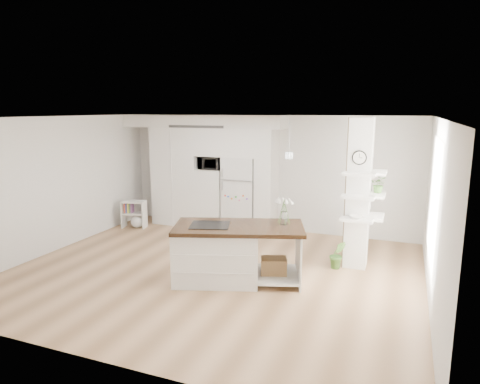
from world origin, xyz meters
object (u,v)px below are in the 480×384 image
Objects in this scene: refrigerator at (241,194)px; floor_plant_a at (337,255)px; kitchen_island at (224,252)px; bookshelf at (135,216)px.

refrigerator is 3.15m from floor_plant_a.
kitchen_island is at bearing -74.12° from refrigerator.
kitchen_island reaches higher than bookshelf.
refrigerator is 3.35× the size of floor_plant_a.
refrigerator is at bearing 87.36° from kitchen_island.
bookshelf is at bearing -162.03° from refrigerator.
floor_plant_a is (1.69, 1.24, -0.23)m from kitchen_island.
kitchen_island is at bearing -143.85° from floor_plant_a.
refrigerator reaches higher than floor_plant_a.
refrigerator is at bearing 4.08° from bookshelf.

